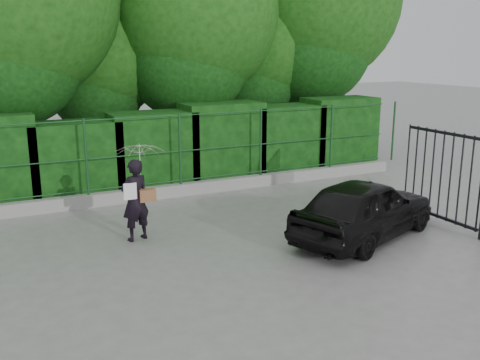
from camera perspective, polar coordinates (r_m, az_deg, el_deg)
name	(u,v)px	position (r m, az deg, el deg)	size (l,w,h in m)	color
ground	(247,258)	(9.66, 0.70, -8.34)	(80.00, 80.00, 0.00)	gray
kerb	(166,192)	(13.57, -7.90, -1.22)	(14.00, 0.25, 0.30)	#9E9E99
fence	(173,150)	(13.41, -7.15, 3.22)	(14.13, 0.06, 1.80)	#18441F
hedge	(152,149)	(14.30, -9.34, 3.23)	(14.20, 1.20, 2.22)	black
trees	(163,15)	(16.58, -8.22, 17.06)	(17.10, 6.15, 8.08)	black
gate	(470,176)	(11.55, 23.29, 0.40)	(0.22, 2.33, 2.36)	black
woman	(139,177)	(10.44, -10.73, 0.35)	(0.95, 0.95, 1.90)	black
car	(364,208)	(10.74, 13.14, -2.95)	(1.44, 3.58, 1.22)	black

